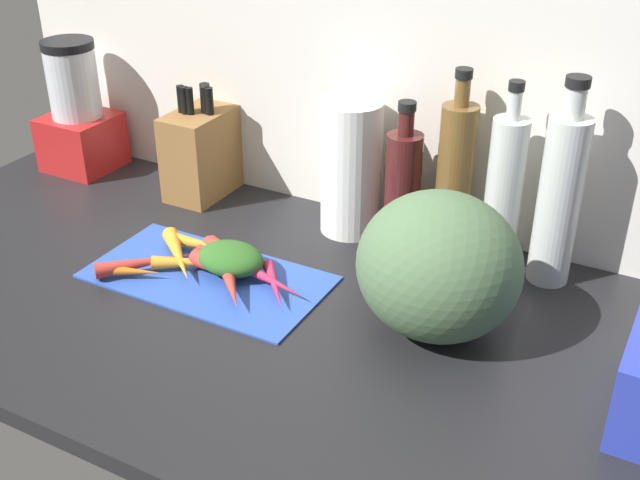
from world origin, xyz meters
The scene contains 24 objects.
ground_plane centered at (0.00, 0.00, -1.50)cm, with size 170.00×80.00×3.00cm, color black.
wall_back centered at (0.00, 38.50, 30.00)cm, with size 170.00×3.00×60.00cm, color silver.
cutting_board centered at (-15.43, 1.30, 0.40)cm, with size 41.96×22.17×0.80cm, color #2D51B7.
carrot_0 centered at (-12.13, 6.12, 2.14)cm, with size 2.67×2.67×17.64cm, color red.
carrot_1 centered at (-13.33, 5.84, 1.92)cm, with size 2.25×2.25×14.23cm, color red.
carrot_2 centered at (-13.29, 7.01, 2.20)cm, with size 2.81×2.81×13.91cm, color red.
carrot_3 centered at (-22.16, 2.09, 2.29)cm, with size 2.97×2.97×16.85cm, color orange.
carrot_4 centered at (-8.82, -1.20, 2.42)cm, with size 3.24×3.24×14.80cm, color red.
carrot_5 centered at (-4.87, 3.31, 2.18)cm, with size 2.75×2.75×18.00cm, color #B2264C.
carrot_6 centered at (-20.00, 7.68, 2.09)cm, with size 2.58×2.58×15.96cm, color orange.
carrot_7 centered at (-26.76, -5.93, 2.00)cm, with size 2.40×2.40×11.20cm, color orange.
carrot_8 centered at (-2.30, 2.34, 1.89)cm, with size 2.18×2.18×13.76cm, color #B2264C.
carrot_9 centered at (-25.92, -2.69, 2.26)cm, with size 2.91×2.91×16.95cm, color red.
carrot_10 centered at (-18.34, 1.90, 2.04)cm, with size 2.47×2.47×15.20cm, color orange.
carrot_11 centered at (-13.59, 1.37, 2.54)cm, with size 3.48×3.48×10.81cm, color red.
carrot_greens_pile centered at (-12.27, 4.13, 3.37)cm, with size 12.17×9.36×5.15cm, color #2D6023.
winter_squash centered at (24.95, 5.69, 11.59)cm, with size 25.44×23.85×23.19cm, color #4C6B47.
knife_block centered at (-36.18, 29.21, 9.41)cm, with size 9.99×16.08×23.54cm.
blender_appliance centered at (-68.09, 27.65, 12.45)cm, with size 14.58×14.58×28.97cm.
paper_towel_roll centered at (-1.66, 29.50, 12.93)cm, with size 11.51×11.51×25.87cm, color white.
bottle_0 centered at (9.15, 28.86, 11.62)cm, with size 6.61×6.61×27.85cm.
bottle_1 centered at (17.87, 31.58, 14.53)cm, with size 6.58×6.58×34.20cm.
bottle_2 centered at (27.27, 30.07, 14.29)cm, with size 6.32×6.32×33.93cm.
bottle_3 centered at (36.75, 29.50, 15.72)cm, with size 7.18×7.18×36.24cm.
Camera 1 is at (57.90, -92.97, 73.08)cm, focal length 44.44 mm.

